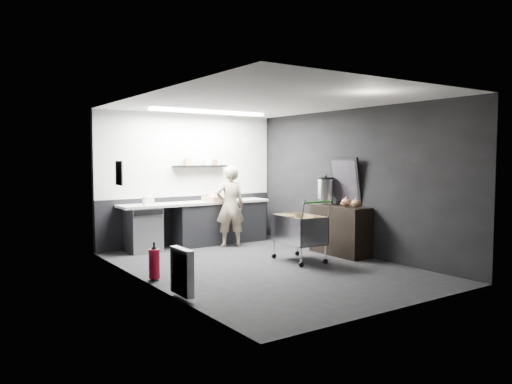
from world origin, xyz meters
TOP-DOWN VIEW (x-y plane):
  - floor at (0.00, 0.00)m, footprint 5.50×5.50m
  - ceiling at (0.00, 0.00)m, footprint 5.50×5.50m
  - wall_back at (0.00, 2.75)m, footprint 5.50×0.00m
  - wall_front at (0.00, -2.75)m, footprint 5.50×0.00m
  - wall_left at (-2.00, 0.00)m, footprint 0.00×5.50m
  - wall_right at (2.00, 0.00)m, footprint 0.00×5.50m
  - kitchen_wall_panel at (0.00, 2.73)m, footprint 3.95×0.02m
  - dado_panel at (0.00, 2.73)m, footprint 3.95×0.02m
  - floating_shelf at (0.20, 2.62)m, footprint 1.20×0.22m
  - wall_clock at (1.40, 2.72)m, footprint 0.20×0.03m
  - poster at (-1.98, 1.30)m, footprint 0.02×0.30m
  - poster_red_band at (-1.98, 1.30)m, footprint 0.02×0.22m
  - radiator at (-1.94, -0.90)m, footprint 0.10×0.50m
  - ceiling_strip at (0.00, 1.85)m, footprint 2.40×0.20m
  - prep_counter at (0.14, 2.42)m, footprint 3.20×0.61m
  - person at (0.53, 1.97)m, footprint 0.68×0.54m
  - shopping_cart at (0.76, 0.05)m, footprint 0.64×1.01m
  - sideboard at (1.77, 0.10)m, footprint 0.52×1.21m
  - fire_extinguisher at (-1.85, 0.21)m, footprint 0.16×0.16m
  - cardboard_box at (0.45, 2.37)m, footprint 0.58×0.48m
  - pink_tub at (0.39, 2.42)m, footprint 0.21×0.21m
  - white_container at (-1.05, 2.37)m, footprint 0.18×0.14m

SIDE VIEW (x-z plane):
  - floor at x=0.00m, z-range 0.00..0.00m
  - fire_extinguisher at x=-1.85m, z-range -0.01..0.53m
  - radiator at x=-1.94m, z-range 0.05..0.65m
  - prep_counter at x=0.14m, z-range 0.01..0.91m
  - dado_panel at x=0.00m, z-range 0.00..1.00m
  - shopping_cart at x=0.76m, z-range -0.02..1.06m
  - sideboard at x=1.77m, z-range -0.33..1.48m
  - person at x=0.53m, z-range 0.00..1.64m
  - cardboard_box at x=0.45m, z-range 0.90..1.00m
  - white_container at x=-1.05m, z-range 0.90..1.06m
  - pink_tub at x=0.39m, z-range 0.90..1.11m
  - wall_back at x=0.00m, z-range -1.40..4.10m
  - wall_front at x=0.00m, z-range -1.40..4.10m
  - wall_left at x=-2.00m, z-range -1.40..4.10m
  - wall_right at x=2.00m, z-range -1.40..4.10m
  - poster at x=-1.98m, z-range 1.35..1.75m
  - floating_shelf at x=0.20m, z-range 1.60..1.64m
  - poster_red_band at x=-1.98m, z-range 1.57..1.67m
  - kitchen_wall_panel at x=0.00m, z-range 1.00..2.70m
  - wall_clock at x=1.40m, z-range 2.05..2.25m
  - ceiling_strip at x=0.00m, z-range 2.65..2.69m
  - ceiling at x=0.00m, z-range 2.70..2.70m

